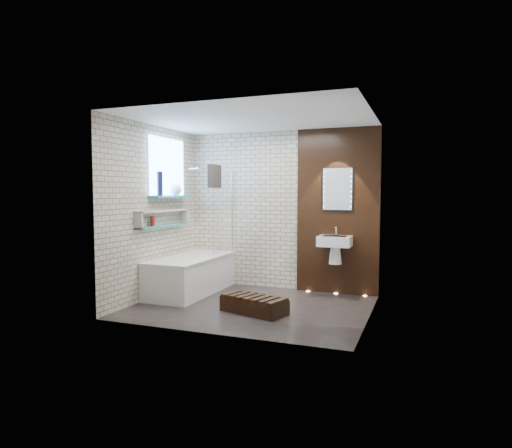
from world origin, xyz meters
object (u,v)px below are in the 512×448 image
at_px(bath_screen, 223,212).
at_px(walnut_step, 254,305).
at_px(led_mirror, 338,189).
at_px(bathtub, 191,275).
at_px(washbasin, 335,245).

xyz_separation_m(bath_screen, walnut_step, (1.01, -1.19, -1.18)).
relative_size(led_mirror, walnut_step, 0.79).
bearing_deg(led_mirror, bathtub, -160.22).
relative_size(bath_screen, washbasin, 2.41).
bearing_deg(bathtub, walnut_step, -28.74).
bearing_deg(walnut_step, bath_screen, 130.41).
height_order(bath_screen, washbasin, bath_screen).
distance_m(washbasin, led_mirror, 0.88).
xyz_separation_m(bath_screen, led_mirror, (1.82, 0.34, 0.37)).
height_order(bathtub, walnut_step, bathtub).
bearing_deg(walnut_step, bathtub, 151.26).
height_order(washbasin, led_mirror, led_mirror).
bearing_deg(bath_screen, walnut_step, -49.59).
bearing_deg(washbasin, walnut_step, -120.42).
bearing_deg(walnut_step, washbasin, 59.58).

